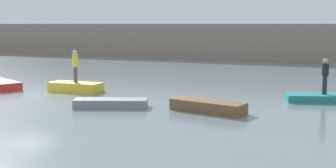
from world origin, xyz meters
TOP-DOWN VIEW (x-y plane):
  - ground_plane at (0.00, 0.00)m, footprint 120.00×120.00m
  - embankment_wall at (0.00, 26.29)m, footprint 80.00×1.20m
  - rowboat_red at (-3.66, 1.79)m, footprint 3.79×2.66m
  - rowboat_yellow at (1.16, 2.50)m, footprint 3.00×1.26m
  - rowboat_grey at (5.31, -0.75)m, footprint 3.39×2.09m
  - rowboat_brown at (9.64, -0.00)m, footprint 3.43×1.69m
  - rowboat_teal at (14.06, 4.56)m, footprint 3.81×2.31m
  - person_yellow_shirt at (1.16, 2.50)m, footprint 0.32×0.32m
  - person_dark_shirt at (14.06, 4.56)m, footprint 0.32×0.32m

SIDE VIEW (x-z plane):
  - ground_plane at x=0.00m, z-range 0.00..0.00m
  - rowboat_teal at x=14.06m, z-range 0.00..0.35m
  - rowboat_grey at x=5.31m, z-range 0.00..0.37m
  - rowboat_red at x=-3.66m, z-range 0.00..0.45m
  - rowboat_brown at x=9.64m, z-range 0.00..0.47m
  - rowboat_yellow at x=1.16m, z-range 0.00..0.51m
  - person_dark_shirt at x=14.06m, z-range 0.46..2.19m
  - person_yellow_shirt at x=1.16m, z-range 0.62..2.42m
  - embankment_wall at x=0.00m, z-range 0.00..3.75m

